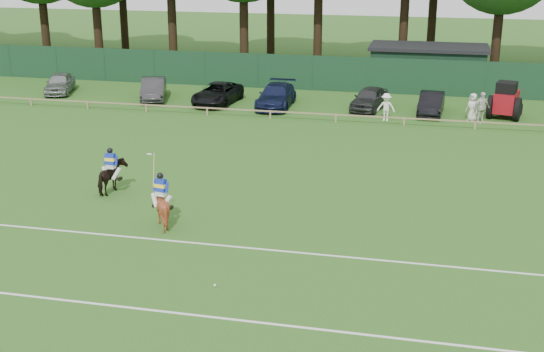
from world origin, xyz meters
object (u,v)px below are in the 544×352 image
(horse_chestnut, at_px, (162,207))
(suv_black, at_px, (217,94))
(spectator_left, at_px, (386,107))
(utility_shed, at_px, (428,66))
(tractor, at_px, (506,101))
(sedan_grey, at_px, (153,89))
(polo_ball, at_px, (215,285))
(spectator_mid, at_px, (481,108))
(spectator_right, at_px, (472,107))
(hatch_grey, at_px, (370,98))
(sedan_navy, at_px, (276,96))
(horse_dark, at_px, (112,177))
(estate_black, at_px, (431,103))
(sedan_silver, at_px, (60,83))

(horse_chestnut, distance_m, suv_black, 21.31)
(spectator_left, height_order, utility_shed, utility_shed)
(horse_chestnut, distance_m, tractor, 25.28)
(sedan_grey, relative_size, polo_ball, 48.62)
(spectator_mid, height_order, polo_ball, spectator_mid)
(spectator_left, relative_size, spectator_right, 0.98)
(hatch_grey, distance_m, polo_ball, 26.02)
(sedan_navy, distance_m, tractor, 14.22)
(sedan_grey, relative_size, suv_black, 0.90)
(horse_dark, relative_size, sedan_grey, 0.38)
(hatch_grey, height_order, estate_black, hatch_grey)
(spectator_left, bearing_deg, sedan_grey, 175.41)
(sedan_navy, xyz_separation_m, tractor, (14.22, 0.17, 0.33))
(spectator_left, distance_m, tractor, 7.40)
(spectator_mid, xyz_separation_m, tractor, (1.51, 1.81, 0.12))
(utility_shed, distance_m, tractor, 9.93)
(sedan_grey, bearing_deg, sedan_silver, 157.70)
(sedan_grey, relative_size, spectator_left, 2.64)
(sedan_grey, xyz_separation_m, sedan_navy, (8.57, -0.38, 0.01))
(hatch_grey, bearing_deg, spectator_right, -4.22)
(spectator_right, relative_size, utility_shed, 0.20)
(spectator_mid, bearing_deg, horse_chestnut, -155.11)
(estate_black, bearing_deg, sedan_grey, -177.54)
(suv_black, height_order, polo_ball, suv_black)
(spectator_mid, height_order, spectator_right, spectator_mid)
(estate_black, distance_m, spectator_left, 3.49)
(spectator_left, height_order, spectator_mid, spectator_mid)
(spectator_mid, xyz_separation_m, spectator_right, (-0.48, 0.48, -0.09))
(tractor, bearing_deg, utility_shed, 132.93)
(horse_dark, xyz_separation_m, tractor, (17.47, 18.01, 0.35))
(sedan_silver, height_order, suv_black, sedan_silver)
(polo_ball, bearing_deg, spectator_left, 81.18)
(sedan_grey, height_order, hatch_grey, sedan_grey)
(horse_chestnut, height_order, utility_shed, utility_shed)
(sedan_navy, bearing_deg, spectator_right, -6.74)
(spectator_left, height_order, spectator_right, spectator_right)
(estate_black, bearing_deg, spectator_mid, -28.34)
(sedan_navy, xyz_separation_m, spectator_mid, (12.71, -1.64, 0.21))
(hatch_grey, bearing_deg, horse_chestnut, -93.60)
(horse_dark, relative_size, sedan_silver, 0.40)
(horse_dark, height_order, horse_chestnut, horse_chestnut)
(horse_dark, relative_size, hatch_grey, 0.40)
(suv_black, distance_m, utility_shed, 15.96)
(horse_chestnut, relative_size, sedan_silver, 0.37)
(spectator_right, bearing_deg, suv_black, -145.08)
(estate_black, xyz_separation_m, tractor, (4.41, 0.03, 0.38))
(utility_shed, bearing_deg, horse_chestnut, -107.22)
(estate_black, bearing_deg, polo_ball, -100.47)
(horse_dark, bearing_deg, estate_black, -121.95)
(spectator_left, xyz_separation_m, utility_shed, (2.14, 10.99, 0.71))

